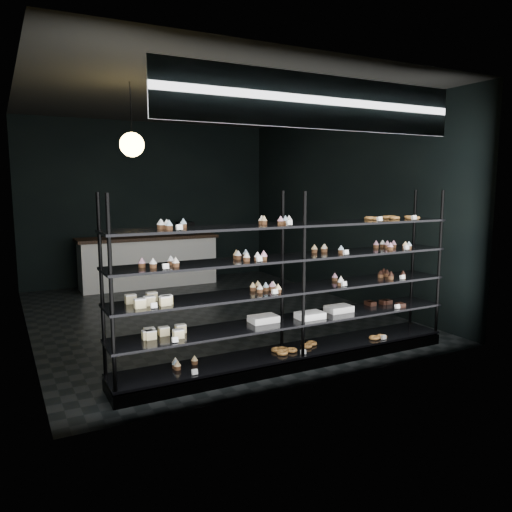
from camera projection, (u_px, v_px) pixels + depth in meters
name	position (u px, v px, depth m)	size (l,w,h in m)	color
room	(205.00, 210.00, 7.44)	(5.01, 6.01, 3.20)	black
display_shelf	(291.00, 309.00, 5.44)	(4.00, 0.50, 1.91)	black
signage	(319.00, 102.00, 4.71)	(3.30, 0.05, 0.50)	#0B0F39
pendant_lamp	(132.00, 145.00, 5.98)	(0.29, 0.29, 0.88)	black
service_counter	(149.00, 261.00, 9.71)	(2.68, 0.65, 1.23)	silver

